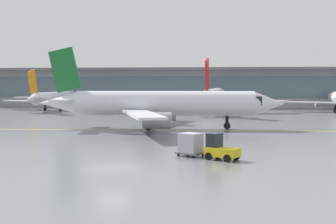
{
  "coord_description": "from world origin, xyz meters",
  "views": [
    {
      "loc": [
        7.86,
        -32.99,
        6.22
      ],
      "look_at": [
        2.06,
        16.66,
        3.0
      ],
      "focal_mm": 50.45,
      "sensor_mm": 36.0,
      "label": 1
    }
  ],
  "objects_px": {
    "gate_airplane_2": "(214,97)",
    "baggage_tug": "(220,149)",
    "cargo_dolly_lead": "(191,144)",
    "gate_airplane_1": "(55,98)",
    "taxiing_regional_jet": "(161,104)"
  },
  "relations": [
    {
      "from": "gate_airplane_2",
      "to": "taxiing_regional_jet",
      "type": "relative_size",
      "value": 0.97
    },
    {
      "from": "taxiing_regional_jet",
      "to": "cargo_dolly_lead",
      "type": "distance_m",
      "value": 23.41
    },
    {
      "from": "taxiing_regional_jet",
      "to": "baggage_tug",
      "type": "relative_size",
      "value": 11.1
    },
    {
      "from": "taxiing_regional_jet",
      "to": "cargo_dolly_lead",
      "type": "bearing_deg",
      "value": -79.49
    },
    {
      "from": "gate_airplane_1",
      "to": "taxiing_regional_jet",
      "type": "distance_m",
      "value": 48.05
    },
    {
      "from": "gate_airplane_2",
      "to": "cargo_dolly_lead",
      "type": "relative_size",
      "value": 12.07
    },
    {
      "from": "gate_airplane_1",
      "to": "baggage_tug",
      "type": "distance_m",
      "value": 72.57
    },
    {
      "from": "taxiing_regional_jet",
      "to": "cargo_dolly_lead",
      "type": "relative_size",
      "value": 12.49
    },
    {
      "from": "gate_airplane_2",
      "to": "taxiing_regional_jet",
      "type": "height_order",
      "value": "taxiing_regional_jet"
    },
    {
      "from": "taxiing_regional_jet",
      "to": "gate_airplane_1",
      "type": "bearing_deg",
      "value": 123.74
    },
    {
      "from": "gate_airplane_1",
      "to": "baggage_tug",
      "type": "xyz_separation_m",
      "value": [
        36.6,
        -62.64,
        -1.71
      ]
    },
    {
      "from": "gate_airplane_1",
      "to": "cargo_dolly_lead",
      "type": "distance_m",
      "value": 70.09
    },
    {
      "from": "gate_airplane_1",
      "to": "taxiing_regional_jet",
      "type": "relative_size",
      "value": 0.8
    },
    {
      "from": "gate_airplane_2",
      "to": "cargo_dolly_lead",
      "type": "height_order",
      "value": "gate_airplane_2"
    },
    {
      "from": "gate_airplane_2",
      "to": "baggage_tug",
      "type": "bearing_deg",
      "value": -174.15
    }
  ]
}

